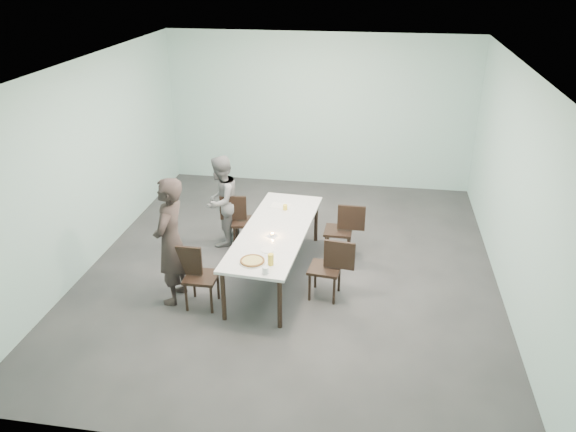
% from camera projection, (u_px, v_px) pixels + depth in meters
% --- Properties ---
extents(ground, '(7.00, 7.00, 0.00)m').
position_uv_depth(ground, '(291.00, 267.00, 8.50)').
color(ground, '#333335').
rests_on(ground, ground).
extents(room_shell, '(6.02, 7.02, 3.01)m').
position_uv_depth(room_shell, '(292.00, 138.00, 7.64)').
color(room_shell, '#ACD8D2').
rests_on(room_shell, ground).
extents(table, '(1.08, 2.66, 0.75)m').
position_uv_depth(table, '(275.00, 233.00, 7.99)').
color(table, white).
rests_on(table, ground).
extents(chair_near_left, '(0.61, 0.42, 0.87)m').
position_uv_depth(chair_near_left, '(195.00, 272.00, 7.39)').
color(chair_near_left, black).
rests_on(chair_near_left, ground).
extents(chair_far_left, '(0.64, 0.48, 0.87)m').
position_uv_depth(chair_far_left, '(241.00, 218.00, 8.90)').
color(chair_far_left, black).
rests_on(chair_far_left, ground).
extents(chair_near_right, '(0.63, 0.47, 0.87)m').
position_uv_depth(chair_near_right, '(331.00, 265.00, 7.56)').
color(chair_near_right, black).
rests_on(chair_near_right, ground).
extents(chair_far_right, '(0.61, 0.43, 0.87)m').
position_uv_depth(chair_far_right, '(344.00, 227.00, 8.59)').
color(chair_far_right, black).
rests_on(chair_far_right, ground).
extents(diner_near, '(0.45, 0.66, 1.77)m').
position_uv_depth(diner_near, '(171.00, 241.00, 7.35)').
color(diner_near, black).
rests_on(diner_near, ground).
extents(diner_far, '(0.72, 0.83, 1.48)m').
position_uv_depth(diner_far, '(221.00, 201.00, 8.90)').
color(diner_far, gray).
rests_on(diner_far, ground).
extents(pizza, '(0.34, 0.34, 0.04)m').
position_uv_depth(pizza, '(252.00, 261.00, 7.11)').
color(pizza, white).
rests_on(pizza, table).
extents(side_plate, '(0.18, 0.18, 0.01)m').
position_uv_depth(side_plate, '(268.00, 250.00, 7.40)').
color(side_plate, white).
rests_on(side_plate, table).
extents(beer_glass, '(0.08, 0.08, 0.15)m').
position_uv_depth(beer_glass, '(271.00, 259.00, 7.03)').
color(beer_glass, yellow).
rests_on(beer_glass, table).
extents(water_tumbler, '(0.08, 0.08, 0.09)m').
position_uv_depth(water_tumbler, '(265.00, 270.00, 6.85)').
color(water_tumbler, silver).
rests_on(water_tumbler, table).
extents(tealight, '(0.06, 0.06, 0.05)m').
position_uv_depth(tealight, '(272.00, 235.00, 7.76)').
color(tealight, silver).
rests_on(tealight, table).
extents(amber_tumbler, '(0.07, 0.07, 0.08)m').
position_uv_depth(amber_tumbler, '(285.00, 207.00, 8.56)').
color(amber_tumbler, yellow).
rests_on(amber_tumbler, table).
extents(menu, '(0.31, 0.24, 0.01)m').
position_uv_depth(menu, '(280.00, 206.00, 8.71)').
color(menu, silver).
rests_on(menu, table).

